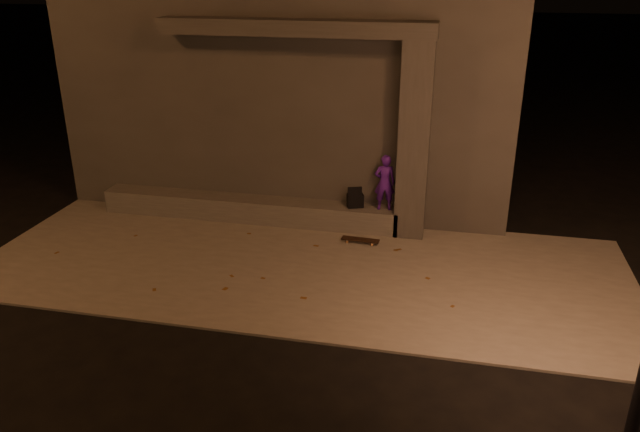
% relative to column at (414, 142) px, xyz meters
% --- Properties ---
extents(ground, '(120.00, 120.00, 0.00)m').
position_rel_column_xyz_m(ground, '(-1.70, -3.75, -1.84)').
color(ground, black).
rests_on(ground, ground).
extents(sidewalk, '(11.00, 4.40, 0.04)m').
position_rel_column_xyz_m(sidewalk, '(-1.70, -1.75, -1.82)').
color(sidewalk, slate).
rests_on(sidewalk, ground).
extents(building, '(9.00, 5.10, 5.22)m').
position_rel_column_xyz_m(building, '(-2.70, 2.74, 0.77)').
color(building, '#3B3835').
rests_on(building, ground).
extents(ledge, '(6.00, 0.55, 0.45)m').
position_rel_column_xyz_m(ledge, '(-3.20, 0.00, -1.58)').
color(ledge, '#4F4E48').
rests_on(ledge, sidewalk).
extents(column, '(0.55, 0.55, 3.60)m').
position_rel_column_xyz_m(column, '(0.00, 0.00, 0.00)').
color(column, '#3B3835').
rests_on(column, sidewalk).
extents(canopy, '(5.00, 0.70, 0.28)m').
position_rel_column_xyz_m(canopy, '(-2.20, 0.05, 1.94)').
color(canopy, '#3B3835').
rests_on(canopy, column).
extents(skateboarder, '(0.43, 0.32, 1.07)m').
position_rel_column_xyz_m(skateboarder, '(-0.50, 0.00, -0.82)').
color(skateboarder, '#481693').
rests_on(skateboarder, ledge).
extents(backpack, '(0.35, 0.29, 0.43)m').
position_rel_column_xyz_m(backpack, '(-1.05, 0.00, -1.20)').
color(backpack, black).
rests_on(backpack, ledge).
extents(skateboard, '(0.71, 0.22, 0.08)m').
position_rel_column_xyz_m(skateboard, '(-0.83, -0.65, -1.74)').
color(skateboard, black).
rests_on(skateboard, sidewalk).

